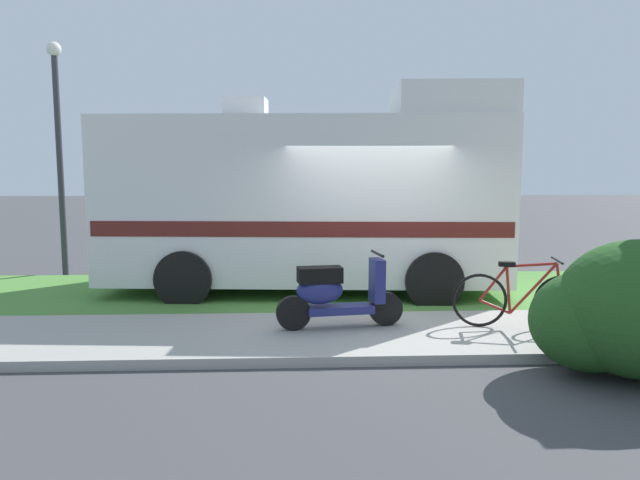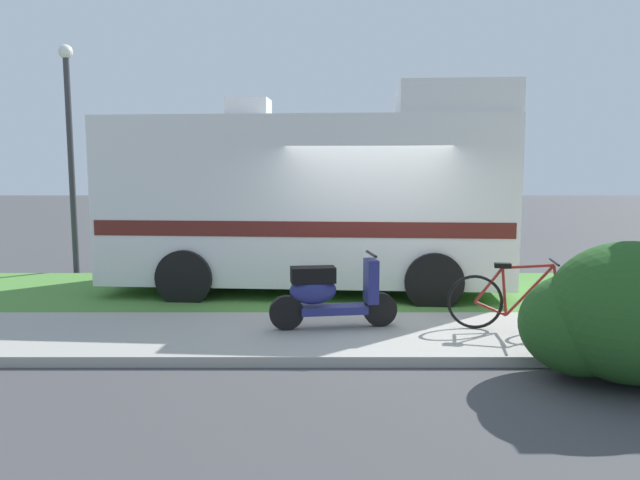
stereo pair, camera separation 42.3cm
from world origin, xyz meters
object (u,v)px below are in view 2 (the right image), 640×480
street_lamp_post (72,138)px  motorhome_rv (315,198)px  scooter (330,293)px  bicycle (518,301)px  pickup_truck_near (324,219)px

street_lamp_post → motorhome_rv: bearing=-21.0°
scooter → bicycle: bearing=-3.0°
motorhome_rv → bicycle: bearing=-47.7°
scooter → motorhome_rv: bearing=94.8°
bicycle → pickup_truck_near: (-2.42, 6.76, 0.45)m
pickup_truck_near → street_lamp_post: 5.79m
bicycle → motorhome_rv: bearing=132.3°
bicycle → street_lamp_post: 9.19m
motorhome_rv → scooter: size_ratio=4.10×
bicycle → pickup_truck_near: size_ratio=0.30×
scooter → pickup_truck_near: pickup_truck_near is taller
motorhome_rv → bicycle: motorhome_rv is taller
bicycle → street_lamp_post: size_ratio=0.37×
motorhome_rv → street_lamp_post: 5.41m
motorhome_rv → scooter: 2.94m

